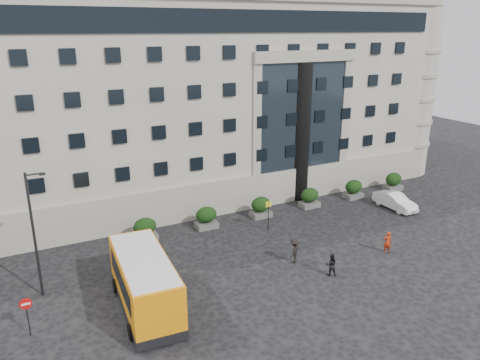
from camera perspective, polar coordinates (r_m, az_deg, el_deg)
The scene contains 18 objects.
ground at distance 32.51m, azimuth -0.51°, elevation -11.19°, with size 120.00×120.00×0.00m, color black.
civic_building at distance 51.37m, azimuth -5.72°, elevation 10.29°, with size 44.00×24.00×18.00m, color #9D988A.
entrance_column at distance 44.38m, azimuth 7.36°, elevation 5.72°, with size 1.80×1.80×13.00m, color black.
hedge_a at distance 37.39m, azimuth -11.50°, elevation -5.90°, with size 1.80×1.26×1.84m.
hedge_b at distance 38.94m, azimuth -4.13°, elevation -4.57°, with size 1.80×1.26×1.84m.
hedge_c at distance 41.09m, azimuth 2.55°, elevation -3.29°, with size 1.80×1.26×1.84m.
hedge_d at distance 43.75m, azimuth 8.48°, elevation -2.12°, with size 1.80×1.26×1.84m.
hedge_e at distance 46.85m, azimuth 13.67°, elevation -1.07°, with size 1.80×1.26×1.84m.
hedge_f at distance 50.29m, azimuth 18.18°, elevation -0.16°, with size 1.80×1.26×1.84m.
street_lamp at distance 30.59m, azimuth -23.77°, elevation -5.69°, with size 1.16×0.18×8.00m.
bus_stop_sign at distance 38.12m, azimuth 3.49°, elevation -3.76°, with size 0.50×0.08×2.52m.
no_entry_sign at distance 28.16m, azimuth -24.58°, elevation -14.14°, with size 0.64×0.16×2.32m.
minibus at distance 28.42m, azimuth -11.55°, elevation -11.99°, with size 3.42×8.17×3.34m.
parked_car_d at distance 43.71m, azimuth -23.91°, elevation -3.86°, with size 2.40×5.21×1.45m, color black.
white_taxi at distance 45.30m, azimuth 18.37°, elevation -2.44°, with size 1.53×4.39×1.45m, color white.
pedestrian_a at distance 36.42m, azimuth 17.53°, elevation -7.23°, with size 0.62×0.40×1.69m, color #A82C10.
pedestrian_b at distance 32.38m, azimuth 11.05°, elevation -10.08°, with size 0.78×0.60×1.60m, color black.
pedestrian_c at distance 33.60m, azimuth 6.64°, elevation -8.57°, with size 1.16×0.67×1.79m, color black.
Camera 1 is at (-12.75, -25.32, 15.91)m, focal length 35.00 mm.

